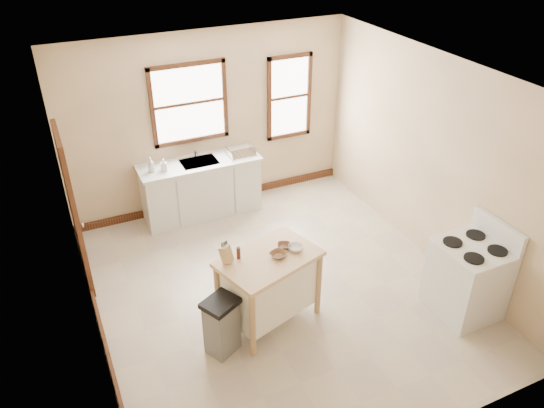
{
  "coord_description": "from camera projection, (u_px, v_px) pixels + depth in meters",
  "views": [
    {
      "loc": [
        -2.31,
        -4.8,
        4.52
      ],
      "look_at": [
        0.09,
        0.4,
        1.06
      ],
      "focal_mm": 35.0,
      "sensor_mm": 36.0,
      "label": 1
    }
  ],
  "objects": [
    {
      "name": "floor",
      "position": [
        279.0,
        289.0,
        6.9
      ],
      "size": [
        5.0,
        5.0,
        0.0
      ],
      "primitive_type": "plane",
      "color": "tan",
      "rests_on": "ground"
    },
    {
      "name": "ceiling",
      "position": [
        280.0,
        79.0,
        5.45
      ],
      "size": [
        5.0,
        5.0,
        0.0
      ],
      "primitive_type": "plane",
      "rotation": [
        3.14,
        0.0,
        0.0
      ],
      "color": "white",
      "rests_on": "ground"
    },
    {
      "name": "wall_back",
      "position": [
        209.0,
        122.0,
        8.12
      ],
      "size": [
        4.5,
        0.04,
        2.8
      ],
      "primitive_type": "cube",
      "color": "beige",
      "rests_on": "ground"
    },
    {
      "name": "wall_left",
      "position": [
        79.0,
        243.0,
        5.37
      ],
      "size": [
        0.04,
        5.0,
        2.8
      ],
      "primitive_type": "cube",
      "color": "beige",
      "rests_on": "ground"
    },
    {
      "name": "wall_right",
      "position": [
        433.0,
        161.0,
        6.98
      ],
      "size": [
        0.04,
        5.0,
        2.8
      ],
      "primitive_type": "cube",
      "color": "beige",
      "rests_on": "ground"
    },
    {
      "name": "window_main",
      "position": [
        189.0,
        103.0,
        7.82
      ],
      "size": [
        1.17,
        0.06,
        1.22
      ],
      "primitive_type": null,
      "color": "black",
      "rests_on": "wall_back"
    },
    {
      "name": "window_side",
      "position": [
        289.0,
        97.0,
        8.48
      ],
      "size": [
        0.77,
        0.06,
        1.37
      ],
      "primitive_type": null,
      "color": "black",
      "rests_on": "wall_back"
    },
    {
      "name": "door_left",
      "position": [
        74.0,
        211.0,
        6.58
      ],
      "size": [
        0.06,
        0.9,
        2.1
      ],
      "primitive_type": "cube",
      "color": "black",
      "rests_on": "ground"
    },
    {
      "name": "baseboard_back",
      "position": [
        215.0,
        198.0,
        8.79
      ],
      "size": [
        4.5,
        0.04,
        0.12
      ],
      "primitive_type": "cube",
      "color": "black",
      "rests_on": "ground"
    },
    {
      "name": "baseboard_left",
      "position": [
        104.0,
        338.0,
        6.07
      ],
      "size": [
        0.04,
        5.0,
        0.12
      ],
      "primitive_type": "cube",
      "color": "black",
      "rests_on": "ground"
    },
    {
      "name": "sink_counter",
      "position": [
        201.0,
        188.0,
        8.26
      ],
      "size": [
        1.86,
        0.62,
        0.92
      ],
      "primitive_type": null,
      "color": "silver",
      "rests_on": "ground"
    },
    {
      "name": "faucet",
      "position": [
        195.0,
        150.0,
        8.11
      ],
      "size": [
        0.03,
        0.03,
        0.22
      ],
      "primitive_type": "cylinder",
      "color": "silver",
      "rests_on": "sink_counter"
    },
    {
      "name": "soap_bottle_a",
      "position": [
        151.0,
        165.0,
        7.68
      ],
      "size": [
        0.09,
        0.09,
        0.23
      ],
      "primitive_type": "imported",
      "rotation": [
        0.0,
        0.0,
        0.02
      ],
      "color": "#B2B2B2",
      "rests_on": "sink_counter"
    },
    {
      "name": "soap_bottle_b",
      "position": [
        164.0,
        165.0,
        7.73
      ],
      "size": [
        0.11,
        0.11,
        0.19
      ],
      "primitive_type": "imported",
      "rotation": [
        0.0,
        0.0,
        -0.32
      ],
      "color": "#B2B2B2",
      "rests_on": "sink_counter"
    },
    {
      "name": "dish_rack",
      "position": [
        241.0,
        152.0,
        8.21
      ],
      "size": [
        0.48,
        0.39,
        0.11
      ],
      "primitive_type": null,
      "rotation": [
        0.0,
        0.0,
        0.18
      ],
      "color": "silver",
      "rests_on": "sink_counter"
    },
    {
      "name": "kitchen_island",
      "position": [
        269.0,
        289.0,
        6.2
      ],
      "size": [
        1.29,
        1.02,
        0.92
      ],
      "primitive_type": null,
      "rotation": [
        0.0,
        0.0,
        0.3
      ],
      "color": "#DCB481",
      "rests_on": "ground"
    },
    {
      "name": "knife_block",
      "position": [
        226.0,
        255.0,
        5.84
      ],
      "size": [
        0.14,
        0.14,
        0.2
      ],
      "primitive_type": null,
      "rotation": [
        0.0,
        0.0,
        0.7
      ],
      "color": "tan",
      "rests_on": "kitchen_island"
    },
    {
      "name": "pepper_grinder",
      "position": [
        238.0,
        253.0,
        5.9
      ],
      "size": [
        0.06,
        0.06,
        0.15
      ],
      "primitive_type": "cylinder",
      "rotation": [
        0.0,
        0.0,
        0.35
      ],
      "color": "#3D1910",
      "rests_on": "kitchen_island"
    },
    {
      "name": "bowl_a",
      "position": [
        278.0,
        255.0,
        5.97
      ],
      "size": [
        0.24,
        0.24,
        0.05
      ],
      "primitive_type": "imported",
      "rotation": [
        0.0,
        0.0,
        0.35
      ],
      "color": "brown",
      "rests_on": "kitchen_island"
    },
    {
      "name": "bowl_b",
      "position": [
        284.0,
        246.0,
        6.12
      ],
      "size": [
        0.2,
        0.2,
        0.04
      ],
      "primitive_type": "imported",
      "rotation": [
        0.0,
        0.0,
        1.17
      ],
      "color": "brown",
      "rests_on": "kitchen_island"
    },
    {
      "name": "bowl_c",
      "position": [
        296.0,
        248.0,
        6.07
      ],
      "size": [
        0.21,
        0.21,
        0.05
      ],
      "primitive_type": "imported",
      "rotation": [
        0.0,
        0.0,
        0.28
      ],
      "color": "white",
      "rests_on": "kitchen_island"
    },
    {
      "name": "trash_bin",
      "position": [
        222.0,
        326.0,
        5.83
      ],
      "size": [
        0.47,
        0.44,
        0.71
      ],
      "primitive_type": null,
      "rotation": [
        0.0,
        0.0,
        0.47
      ],
      "color": "slate",
      "rests_on": "ground"
    },
    {
      "name": "gas_stove",
      "position": [
        469.0,
        270.0,
        6.28
      ],
      "size": [
        0.75,
        0.77,
        1.21
      ],
      "primitive_type": null,
      "color": "silver",
      "rests_on": "ground"
    }
  ]
}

